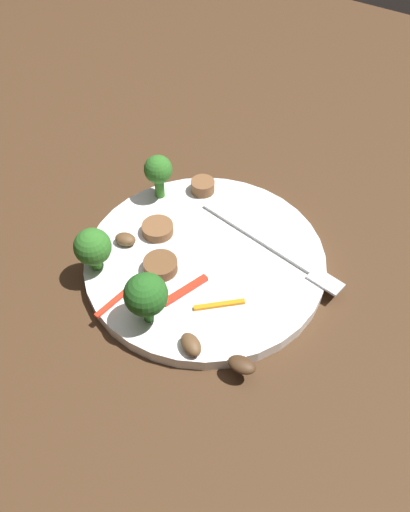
{
  "coord_description": "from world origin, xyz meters",
  "views": [
    {
      "loc": [
        0.2,
        -0.3,
        0.42
      ],
      "look_at": [
        0.0,
        0.0,
        0.01
      ],
      "focal_mm": 36.8,
      "sensor_mm": 36.0,
      "label": 1
    }
  ],
  "objects_px": {
    "plate": "(205,261)",
    "pepper_strip_1": "(185,290)",
    "broccoli_floret_1": "(93,247)",
    "mushroom_0": "(125,239)",
    "broccoli_floret_0": "(158,171)",
    "pepper_strip_2": "(119,297)",
    "pepper_strip_0": "(219,305)",
    "mushroom_2": "(191,345)",
    "fork": "(279,252)",
    "sausage_slice_2": "(203,186)",
    "sausage_slice_0": "(160,266)",
    "mushroom_1": "(242,365)",
    "broccoli_floret_2": "(147,296)",
    "sausage_slice_1": "(160,226)"
  },
  "relations": [
    {
      "from": "fork",
      "to": "mushroom_0",
      "type": "xyz_separation_m",
      "value": [
        -0.14,
        -0.08,
        0.0
      ]
    },
    {
      "from": "broccoli_floret_1",
      "to": "pepper_strip_1",
      "type": "distance_m",
      "value": 0.1
    },
    {
      "from": "broccoli_floret_1",
      "to": "mushroom_1",
      "type": "distance_m",
      "value": 0.18
    },
    {
      "from": "fork",
      "to": "pepper_strip_2",
      "type": "xyz_separation_m",
      "value": [
        -0.1,
        -0.14,
        -0.0
      ]
    },
    {
      "from": "plate",
      "to": "broccoli_floret_1",
      "type": "distance_m",
      "value": 0.12
    },
    {
      "from": "broccoli_floret_2",
      "to": "mushroom_0",
      "type": "xyz_separation_m",
      "value": [
        -0.08,
        0.06,
        -0.03
      ]
    },
    {
      "from": "mushroom_2",
      "to": "pepper_strip_1",
      "type": "relative_size",
      "value": 0.5
    },
    {
      "from": "broccoli_floret_2",
      "to": "broccoli_floret_1",
      "type": "bearing_deg",
      "value": 165.92
    },
    {
      "from": "sausage_slice_0",
      "to": "sausage_slice_2",
      "type": "bearing_deg",
      "value": 104.34
    },
    {
      "from": "broccoli_floret_2",
      "to": "mushroom_2",
      "type": "distance_m",
      "value": 0.06
    },
    {
      "from": "mushroom_0",
      "to": "broccoli_floret_0",
      "type": "bearing_deg",
      "value": 100.47
    },
    {
      "from": "broccoli_floret_2",
      "to": "mushroom_1",
      "type": "relative_size",
      "value": 2.24
    },
    {
      "from": "broccoli_floret_0",
      "to": "pepper_strip_0",
      "type": "bearing_deg",
      "value": -33.59
    },
    {
      "from": "pepper_strip_0",
      "to": "pepper_strip_2",
      "type": "distance_m",
      "value": 0.1
    },
    {
      "from": "sausage_slice_2",
      "to": "pepper_strip_2",
      "type": "bearing_deg",
      "value": -83.57
    },
    {
      "from": "plate",
      "to": "mushroom_1",
      "type": "xyz_separation_m",
      "value": [
        0.1,
        -0.09,
        0.01
      ]
    },
    {
      "from": "broccoli_floret_1",
      "to": "mushroom_2",
      "type": "height_order",
      "value": "broccoli_floret_1"
    },
    {
      "from": "sausage_slice_1",
      "to": "mushroom_0",
      "type": "height_order",
      "value": "same"
    },
    {
      "from": "plate",
      "to": "sausage_slice_2",
      "type": "bearing_deg",
      "value": 125.28
    },
    {
      "from": "mushroom_1",
      "to": "mushroom_2",
      "type": "xyz_separation_m",
      "value": [
        -0.05,
        -0.01,
        0.0
      ]
    },
    {
      "from": "plate",
      "to": "broccoli_floret_1",
      "type": "relative_size",
      "value": 5.14
    },
    {
      "from": "sausage_slice_0",
      "to": "mushroom_1",
      "type": "relative_size",
      "value": 1.35
    },
    {
      "from": "broccoli_floret_2",
      "to": "sausage_slice_1",
      "type": "relative_size",
      "value": 1.69
    },
    {
      "from": "sausage_slice_0",
      "to": "mushroom_0",
      "type": "bearing_deg",
      "value": 170.63
    },
    {
      "from": "mushroom_2",
      "to": "pepper_strip_1",
      "type": "height_order",
      "value": "mushroom_2"
    },
    {
      "from": "plate",
      "to": "pepper_strip_1",
      "type": "xyz_separation_m",
      "value": [
        0.01,
        -0.05,
        0.01
      ]
    },
    {
      "from": "sausage_slice_2",
      "to": "pepper_strip_2",
      "type": "xyz_separation_m",
      "value": [
        0.02,
        -0.17,
        -0.01
      ]
    },
    {
      "from": "sausage_slice_1",
      "to": "broccoli_floret_0",
      "type": "bearing_deg",
      "value": 127.33
    },
    {
      "from": "pepper_strip_0",
      "to": "pepper_strip_1",
      "type": "distance_m",
      "value": 0.04
    },
    {
      "from": "sausage_slice_0",
      "to": "pepper_strip_0",
      "type": "height_order",
      "value": "sausage_slice_0"
    },
    {
      "from": "pepper_strip_1",
      "to": "broccoli_floret_2",
      "type": "bearing_deg",
      "value": -100.59
    },
    {
      "from": "broccoli_floret_2",
      "to": "sausage_slice_1",
      "type": "distance_m",
      "value": 0.12
    },
    {
      "from": "sausage_slice_2",
      "to": "pepper_strip_2",
      "type": "height_order",
      "value": "sausage_slice_2"
    },
    {
      "from": "pepper_strip_2",
      "to": "pepper_strip_1",
      "type": "bearing_deg",
      "value": 40.97
    },
    {
      "from": "broccoli_floret_2",
      "to": "mushroom_1",
      "type": "bearing_deg",
      "value": 2.36
    },
    {
      "from": "mushroom_2",
      "to": "pepper_strip_2",
      "type": "distance_m",
      "value": 0.09
    },
    {
      "from": "broccoli_floret_1",
      "to": "mushroom_0",
      "type": "height_order",
      "value": "broccoli_floret_1"
    },
    {
      "from": "plate",
      "to": "sausage_slice_1",
      "type": "relative_size",
      "value": 7.36
    },
    {
      "from": "fork",
      "to": "broccoli_floret_0",
      "type": "xyz_separation_m",
      "value": [
        -0.16,
        0.0,
        0.03
      ]
    },
    {
      "from": "plate",
      "to": "broccoli_floret_2",
      "type": "relative_size",
      "value": 4.36
    },
    {
      "from": "broccoli_floret_2",
      "to": "sausage_slice_2",
      "type": "xyz_separation_m",
      "value": [
        -0.06,
        0.18,
        -0.03
      ]
    },
    {
      "from": "plate",
      "to": "sausage_slice_2",
      "type": "distance_m",
      "value": 0.1
    },
    {
      "from": "plate",
      "to": "pepper_strip_0",
      "type": "distance_m",
      "value": 0.07
    },
    {
      "from": "fork",
      "to": "broccoli_floret_1",
      "type": "bearing_deg",
      "value": -131.64
    },
    {
      "from": "sausage_slice_0",
      "to": "mushroom_2",
      "type": "distance_m",
      "value": 0.1
    },
    {
      "from": "fork",
      "to": "plate",
      "type": "bearing_deg",
      "value": -134.01
    },
    {
      "from": "fork",
      "to": "broccoli_floret_1",
      "type": "relative_size",
      "value": 3.69
    },
    {
      "from": "plate",
      "to": "fork",
      "type": "bearing_deg",
      "value": 37.22
    },
    {
      "from": "broccoli_floret_0",
      "to": "pepper_strip_2",
      "type": "bearing_deg",
      "value": -68.27
    },
    {
      "from": "sausage_slice_2",
      "to": "pepper_strip_2",
      "type": "relative_size",
      "value": 0.46
    }
  ]
}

